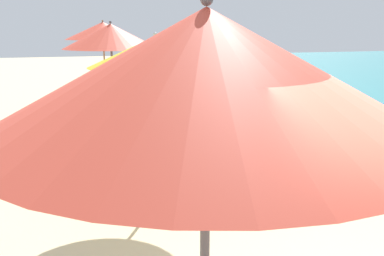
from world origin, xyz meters
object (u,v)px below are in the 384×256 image
Objects in this scene: umbrella_third at (111,36)px; beach_ball at (212,89)px; lounger_third_shoreside at (135,122)px; lounger_farthest_inland at (142,110)px; umbrella_second at (156,52)px; lounger_farthest_shoreside at (124,97)px; lounger_second_shoreside at (177,159)px; umbrella_nearest at (206,70)px; umbrella_farthest at (103,31)px.

umbrella_third is 9.25× the size of beach_ball.
lounger_third_shoreside is 0.94× the size of lounger_farthest_inland.
umbrella_second is 2.19× the size of lounger_farthest_shoreside.
lounger_third_shoreside reaches higher than lounger_second_shoreside.
umbrella_third reaches higher than umbrella_second.
umbrella_nearest is 9.19m from lounger_third_shoreside.
umbrella_nearest is at bearing -92.80° from umbrella_farthest.
lounger_third_shoreside is (1.02, 8.87, -2.19)m from umbrella_nearest.
lounger_third_shoreside is 0.44× the size of umbrella_farthest.
lounger_third_shoreside is at bearing -81.70° from umbrella_farthest.
lounger_second_shoreside is 0.49× the size of umbrella_third.
lounger_third_shoreside is at bearing -123.79° from beach_ball.
beach_ball is at bearing 66.91° from umbrella_second.
lounger_second_shoreside is 1.02× the size of lounger_farthest_inland.
lounger_second_shoreside is 3.31m from lounger_third_shoreside.
umbrella_nearest reaches higher than umbrella_second.
beach_ball is (4.64, 10.88, -2.20)m from umbrella_second.
beach_ball is at bearing 56.32° from umbrella_third.
lounger_farthest_inland reaches higher than beach_ball.
umbrella_second is at bearing -91.86° from lounger_third_shoreside.
umbrella_farthest is at bearing 90.64° from umbrella_second.
umbrella_second is at bearing -114.84° from lounger_second_shoreside.
lounger_third_shoreside is (0.36, 4.49, -2.03)m from umbrella_second.
umbrella_farthest is at bearing 87.20° from umbrella_nearest.
umbrella_farthest is at bearing 98.39° from lounger_second_shoreside.
lounger_farthest_inland is at bearing -47.92° from umbrella_farthest.
umbrella_farthest reaches higher than umbrella_third.
umbrella_second is at bearing -113.09° from beach_ball.
beach_ball is at bearing 35.43° from umbrella_farthest.
lounger_farthest_shoreside is at bearing 57.12° from umbrella_farthest.
umbrella_farthest is 9.51× the size of beach_ball.
umbrella_second is (0.67, 4.38, -0.16)m from umbrella_nearest.
umbrella_third is 5.66m from lounger_farthest_shoreside.
lounger_farthest_shoreside is at bearing 85.75° from umbrella_second.
umbrella_farthest is (-0.44, 3.04, 2.27)m from lounger_third_shoreside.
beach_ball is at bearing 69.57° from lounger_second_shoreside.
umbrella_second is at bearing -103.07° from lounger_farthest_inland.
umbrella_nearest reaches higher than lounger_farthest_shoreside.
umbrella_third reaches higher than lounger_second_shoreside.
beach_ball is (4.72, 3.36, -2.44)m from umbrella_farthest.
umbrella_farthest reaches higher than lounger_second_shoreside.
umbrella_second is 3.52m from umbrella_third.
lounger_farthest_inland is (1.55, 10.83, -2.27)m from umbrella_nearest.
lounger_farthest_shoreside is (0.64, 8.65, -2.03)m from umbrella_second.
beach_ball is at bearing 28.56° from lounger_farthest_shoreside.
umbrella_nearest is at bearing -109.17° from beach_ball.
lounger_second_shoreside is 1.08× the size of lounger_third_shoreside.
lounger_third_shoreside is 7.70m from beach_ball.
lounger_second_shoreside is at bearing -82.99° from lounger_third_shoreside.
umbrella_third is 9.17m from beach_ball.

